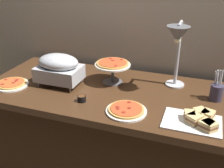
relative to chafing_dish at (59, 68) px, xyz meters
The scene contains 10 objects.
back_wall 0.74m from the chafing_dish, 52.88° to the left, with size 4.40×0.04×2.40m, color tan.
buffet_table 0.65m from the chafing_dish, ahead, with size 1.90×0.84×0.76m.
chafing_dish is the anchor object (origin of this frame).
heat_lamp 0.86m from the chafing_dish, 10.94° to the left, with size 0.15×0.29×0.49m.
pizza_plate_front 0.38m from the chafing_dish, 157.33° to the right, with size 0.25×0.25×0.03m.
pizza_plate_center 0.64m from the chafing_dish, 20.27° to the right, with size 0.26×0.26×0.03m.
pizza_plate_raised_stand 0.40m from the chafing_dish, 25.06° to the left, with size 0.27×0.27×0.17m.
sandwich_platter 1.04m from the chafing_dish, 11.20° to the right, with size 0.33×0.24×0.06m.
sauce_cup_near 0.34m from the chafing_dish, 34.70° to the right, with size 0.06×0.06×0.04m.
utensil_holder 1.12m from the chafing_dish, ahead, with size 0.08×0.08×0.23m.
Camera 1 is at (0.58, -1.66, 1.64)m, focal length 43.71 mm.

